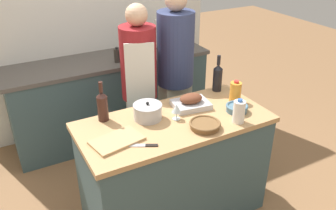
% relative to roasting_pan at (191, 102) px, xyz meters
% --- Properties ---
extents(ground_plane, '(12.00, 12.00, 0.00)m').
position_rel_roasting_pan_xyz_m(ground_plane, '(-0.22, -0.12, -0.94)').
color(ground_plane, '#8E6642').
extents(kitchen_island, '(1.44, 0.69, 0.89)m').
position_rel_roasting_pan_xyz_m(kitchen_island, '(-0.22, -0.12, -0.49)').
color(kitchen_island, '#3D565B').
rests_on(kitchen_island, ground_plane).
extents(back_counter, '(2.18, 0.60, 0.91)m').
position_rel_roasting_pan_xyz_m(back_counter, '(-0.22, 1.31, -0.48)').
color(back_counter, '#3D565B').
rests_on(back_counter, ground_plane).
extents(back_wall, '(2.68, 0.10, 2.55)m').
position_rel_roasting_pan_xyz_m(back_wall, '(-0.22, 1.66, 0.34)').
color(back_wall, silver).
rests_on(back_wall, ground_plane).
extents(roasting_pan, '(0.31, 0.25, 0.11)m').
position_rel_roasting_pan_xyz_m(roasting_pan, '(0.00, 0.00, 0.00)').
color(roasting_pan, '#BCBCC1').
rests_on(roasting_pan, kitchen_island).
extents(wicker_basket, '(0.23, 0.23, 0.05)m').
position_rel_roasting_pan_xyz_m(wicker_basket, '(-0.08, -0.32, -0.02)').
color(wicker_basket, brown).
rests_on(wicker_basket, kitchen_island).
extents(cutting_board, '(0.37, 0.27, 0.02)m').
position_rel_roasting_pan_xyz_m(cutting_board, '(-0.70, -0.18, -0.03)').
color(cutting_board, tan).
rests_on(cutting_board, kitchen_island).
extents(stock_pot, '(0.22, 0.22, 0.14)m').
position_rel_roasting_pan_xyz_m(stock_pot, '(-0.38, -0.00, 0.02)').
color(stock_pot, '#B7B7BC').
rests_on(stock_pot, kitchen_island).
extents(mixing_bowl, '(0.17, 0.17, 0.06)m').
position_rel_roasting_pan_xyz_m(mixing_bowl, '(0.27, -0.23, -0.01)').
color(mixing_bowl, slate).
rests_on(mixing_bowl, kitchen_island).
extents(juice_jug, '(0.09, 0.09, 0.18)m').
position_rel_roasting_pan_xyz_m(juice_jug, '(0.37, -0.08, 0.04)').
color(juice_jug, orange).
rests_on(juice_jug, kitchen_island).
extents(milk_jug, '(0.09, 0.09, 0.19)m').
position_rel_roasting_pan_xyz_m(milk_jug, '(0.18, -0.36, 0.04)').
color(milk_jug, white).
rests_on(milk_jug, kitchen_island).
extents(wine_bottle_green, '(0.08, 0.08, 0.32)m').
position_rel_roasting_pan_xyz_m(wine_bottle_green, '(0.36, 0.16, 0.08)').
color(wine_bottle_green, black).
rests_on(wine_bottle_green, kitchen_island).
extents(wine_bottle_dark, '(0.08, 0.08, 0.31)m').
position_rel_roasting_pan_xyz_m(wine_bottle_dark, '(-0.68, 0.14, 0.08)').
color(wine_bottle_dark, '#381E19').
rests_on(wine_bottle_dark, kitchen_island).
extents(wine_glass_left, '(0.07, 0.07, 0.12)m').
position_rel_roasting_pan_xyz_m(wine_glass_left, '(-0.20, -0.11, 0.04)').
color(wine_glass_left, silver).
rests_on(wine_glass_left, kitchen_island).
extents(knife_chef, '(0.20, 0.13, 0.01)m').
position_rel_roasting_pan_xyz_m(knife_chef, '(-0.57, -0.31, -0.04)').
color(knife_chef, '#B7B7BC').
rests_on(knife_chef, kitchen_island).
extents(stand_mixer, '(0.18, 0.14, 0.31)m').
position_rel_roasting_pan_xyz_m(stand_mixer, '(0.49, 1.40, 0.11)').
color(stand_mixer, silver).
rests_on(stand_mixer, back_counter).
extents(condiment_bottle_tall, '(0.07, 0.07, 0.16)m').
position_rel_roasting_pan_xyz_m(condiment_bottle_tall, '(-0.16, 1.17, 0.05)').
color(condiment_bottle_tall, '#332D28').
rests_on(condiment_bottle_tall, back_counter).
extents(condiment_bottle_short, '(0.07, 0.07, 0.17)m').
position_rel_roasting_pan_xyz_m(condiment_bottle_short, '(0.69, 1.38, 0.05)').
color(condiment_bottle_short, '#B28E2D').
rests_on(condiment_bottle_short, back_counter).
extents(person_cook_aproned, '(0.33, 0.35, 1.62)m').
position_rel_roasting_pan_xyz_m(person_cook_aproned, '(-0.19, 0.57, -0.04)').
color(person_cook_aproned, beige).
rests_on(person_cook_aproned, ground_plane).
extents(person_cook_guest, '(0.34, 0.34, 1.70)m').
position_rel_roasting_pan_xyz_m(person_cook_guest, '(0.20, 0.61, 0.01)').
color(person_cook_guest, beige).
rests_on(person_cook_guest, ground_plane).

